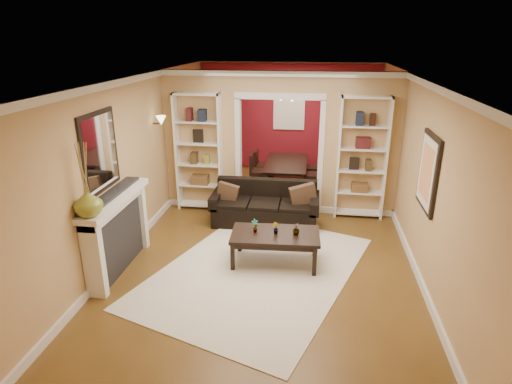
# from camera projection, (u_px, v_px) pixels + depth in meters

# --- Properties ---
(floor) EXTENTS (8.00, 8.00, 0.00)m
(floor) POSITION_uv_depth(u_px,v_px,m) (272.00, 234.00, 7.55)
(floor) COLOR brown
(floor) RESTS_ON ground
(ceiling) EXTENTS (8.00, 8.00, 0.00)m
(ceiling) POSITION_uv_depth(u_px,v_px,m) (274.00, 76.00, 6.62)
(ceiling) COLOR white
(ceiling) RESTS_ON ground
(wall_back) EXTENTS (8.00, 0.00, 8.00)m
(wall_back) POSITION_uv_depth(u_px,v_px,m) (289.00, 118.00, 10.81)
(wall_back) COLOR tan
(wall_back) RESTS_ON ground
(wall_front) EXTENTS (8.00, 0.00, 8.00)m
(wall_front) POSITION_uv_depth(u_px,v_px,m) (222.00, 297.00, 3.37)
(wall_front) COLOR tan
(wall_front) RESTS_ON ground
(wall_left) EXTENTS (0.00, 8.00, 8.00)m
(wall_left) POSITION_uv_depth(u_px,v_px,m) (143.00, 155.00, 7.38)
(wall_left) COLOR tan
(wall_left) RESTS_ON ground
(wall_right) EXTENTS (0.00, 8.00, 8.00)m
(wall_right) POSITION_uv_depth(u_px,v_px,m) (414.00, 166.00, 6.79)
(wall_right) COLOR tan
(wall_right) RESTS_ON ground
(partition_wall) EXTENTS (4.50, 0.15, 2.70)m
(partition_wall) POSITION_uv_depth(u_px,v_px,m) (279.00, 143.00, 8.20)
(partition_wall) COLOR tan
(partition_wall) RESTS_ON floor
(red_back_panel) EXTENTS (4.44, 0.04, 2.64)m
(red_back_panel) POSITION_uv_depth(u_px,v_px,m) (289.00, 119.00, 10.79)
(red_back_panel) COLOR maroon
(red_back_panel) RESTS_ON floor
(dining_window) EXTENTS (0.78, 0.03, 0.98)m
(dining_window) POSITION_uv_depth(u_px,v_px,m) (289.00, 110.00, 10.67)
(dining_window) COLOR #8CA5CC
(dining_window) RESTS_ON wall_back
(area_rug) EXTENTS (3.60, 4.22, 0.01)m
(area_rug) POSITION_uv_depth(u_px,v_px,m) (257.00, 270.00, 6.36)
(area_rug) COLOR silver
(area_rug) RESTS_ON floor
(sofa) EXTENTS (1.96, 0.85, 0.77)m
(sofa) POSITION_uv_depth(u_px,v_px,m) (265.00, 204.00, 7.86)
(sofa) COLOR black
(sofa) RESTS_ON floor
(pillow_left) EXTENTS (0.39, 0.15, 0.38)m
(pillow_left) POSITION_uv_depth(u_px,v_px,m) (228.00, 193.00, 7.87)
(pillow_left) COLOR brown
(pillow_left) RESTS_ON sofa
(pillow_right) EXTENTS (0.48, 0.26, 0.46)m
(pillow_right) POSITION_uv_depth(u_px,v_px,m) (304.00, 195.00, 7.67)
(pillow_right) COLOR brown
(pillow_right) RESTS_ON sofa
(coffee_table) EXTENTS (1.36, 0.78, 0.50)m
(coffee_table) POSITION_uv_depth(u_px,v_px,m) (275.00, 248.00, 6.50)
(coffee_table) COLOR black
(coffee_table) RESTS_ON floor
(plant_left) EXTENTS (0.13, 0.13, 0.21)m
(plant_left) POSITION_uv_depth(u_px,v_px,m) (255.00, 226.00, 6.42)
(plant_left) COLOR #336626
(plant_left) RESTS_ON coffee_table
(plant_center) EXTENTS (0.12, 0.12, 0.17)m
(plant_center) POSITION_uv_depth(u_px,v_px,m) (275.00, 228.00, 6.38)
(plant_center) COLOR #336626
(plant_center) RESTS_ON coffee_table
(plant_right) EXTENTS (0.12, 0.12, 0.19)m
(plant_right) POSITION_uv_depth(u_px,v_px,m) (296.00, 229.00, 6.34)
(plant_right) COLOR #336626
(plant_right) RESTS_ON coffee_table
(bookshelf_left) EXTENTS (0.90, 0.30, 2.30)m
(bookshelf_left) POSITION_uv_depth(u_px,v_px,m) (199.00, 153.00, 8.31)
(bookshelf_left) COLOR white
(bookshelf_left) RESTS_ON floor
(bookshelf_right) EXTENTS (0.90, 0.30, 2.30)m
(bookshelf_right) POSITION_uv_depth(u_px,v_px,m) (362.00, 159.00, 7.91)
(bookshelf_right) COLOR white
(bookshelf_right) RESTS_ON floor
(fireplace) EXTENTS (0.32, 1.70, 1.16)m
(fireplace) POSITION_uv_depth(u_px,v_px,m) (119.00, 234.00, 6.23)
(fireplace) COLOR white
(fireplace) RESTS_ON floor
(vase) EXTENTS (0.44, 0.44, 0.37)m
(vase) POSITION_uv_depth(u_px,v_px,m) (88.00, 202.00, 5.31)
(vase) COLOR olive
(vase) RESTS_ON fireplace
(mirror) EXTENTS (0.03, 0.95, 1.10)m
(mirror) POSITION_uv_depth(u_px,v_px,m) (100.00, 152.00, 5.83)
(mirror) COLOR silver
(mirror) RESTS_ON wall_left
(wall_sconce) EXTENTS (0.18, 0.18, 0.22)m
(wall_sconce) POSITION_uv_depth(u_px,v_px,m) (158.00, 122.00, 7.71)
(wall_sconce) COLOR #FFE0A5
(wall_sconce) RESTS_ON wall_left
(framed_art) EXTENTS (0.04, 0.85, 1.05)m
(framed_art) POSITION_uv_depth(u_px,v_px,m) (428.00, 172.00, 5.80)
(framed_art) COLOR black
(framed_art) RESTS_ON wall_right
(dining_table) EXTENTS (1.67, 0.93, 0.59)m
(dining_table) POSITION_uv_depth(u_px,v_px,m) (288.00, 175.00, 9.81)
(dining_table) COLOR black
(dining_table) RESTS_ON floor
(dining_chair_nw) EXTENTS (0.51, 0.51, 0.87)m
(dining_chair_nw) POSITION_uv_depth(u_px,v_px,m) (262.00, 172.00, 9.56)
(dining_chair_nw) COLOR black
(dining_chair_nw) RESTS_ON floor
(dining_chair_ne) EXTENTS (0.47, 0.47, 0.80)m
(dining_chair_ne) POSITION_uv_depth(u_px,v_px,m) (312.00, 175.00, 9.42)
(dining_chair_ne) COLOR black
(dining_chair_ne) RESTS_ON floor
(dining_chair_sw) EXTENTS (0.46, 0.46, 0.78)m
(dining_chair_sw) POSITION_uv_depth(u_px,v_px,m) (265.00, 166.00, 10.13)
(dining_chair_sw) COLOR black
(dining_chair_sw) RESTS_ON floor
(dining_chair_se) EXTENTS (0.48, 0.48, 0.78)m
(dining_chair_se) POSITION_uv_depth(u_px,v_px,m) (312.00, 168.00, 9.99)
(dining_chair_se) COLOR black
(dining_chair_se) RESTS_ON floor
(chandelier) EXTENTS (0.50, 0.50, 0.30)m
(chandelier) POSITION_uv_depth(u_px,v_px,m) (286.00, 98.00, 9.37)
(chandelier) COLOR #362018
(chandelier) RESTS_ON ceiling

